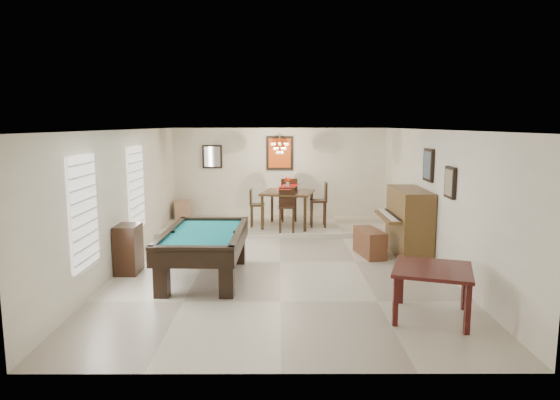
{
  "coord_description": "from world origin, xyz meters",
  "views": [
    {
      "loc": [
        -0.03,
        -9.61,
        2.71
      ],
      "look_at": [
        0.0,
        0.6,
        1.15
      ],
      "focal_mm": 32.0,
      "sensor_mm": 36.0,
      "label": 1
    }
  ],
  "objects_px": {
    "pool_table": "(204,255)",
    "chandelier": "(280,144)",
    "piano_bench": "(370,243)",
    "dining_chair_north": "(289,199)",
    "flower_vase": "(288,182)",
    "upright_piano": "(401,222)",
    "dining_table": "(288,207)",
    "dining_chair_south": "(287,210)",
    "dining_chair_east": "(318,204)",
    "dining_chair_west": "(257,208)",
    "corner_bench": "(183,210)",
    "square_table": "(432,293)",
    "apothecary_chest": "(128,249)"
  },
  "relations": [
    {
      "from": "upright_piano",
      "to": "piano_bench",
      "type": "xyz_separation_m",
      "value": [
        -0.65,
        -0.07,
        -0.42
      ]
    },
    {
      "from": "upright_piano",
      "to": "dining_chair_west",
      "type": "bearing_deg",
      "value": 142.69
    },
    {
      "from": "dining_table",
      "to": "dining_chair_north",
      "type": "distance_m",
      "value": 0.75
    },
    {
      "from": "square_table",
      "to": "piano_bench",
      "type": "relative_size",
      "value": 1.06
    },
    {
      "from": "chandelier",
      "to": "upright_piano",
      "type": "bearing_deg",
      "value": -46.58
    },
    {
      "from": "upright_piano",
      "to": "dining_table",
      "type": "xyz_separation_m",
      "value": [
        -2.31,
        2.36,
        -0.07
      ]
    },
    {
      "from": "flower_vase",
      "to": "dining_chair_west",
      "type": "relative_size",
      "value": 0.27
    },
    {
      "from": "apothecary_chest",
      "to": "dining_table",
      "type": "bearing_deg",
      "value": 50.52
    },
    {
      "from": "dining_chair_north",
      "to": "corner_bench",
      "type": "bearing_deg",
      "value": -8.24
    },
    {
      "from": "pool_table",
      "to": "corner_bench",
      "type": "xyz_separation_m",
      "value": [
        -1.35,
        5.06,
        -0.05
      ]
    },
    {
      "from": "square_table",
      "to": "chandelier",
      "type": "bearing_deg",
      "value": 109.23
    },
    {
      "from": "square_table",
      "to": "corner_bench",
      "type": "height_order",
      "value": "square_table"
    },
    {
      "from": "piano_bench",
      "to": "dining_chair_north",
      "type": "relative_size",
      "value": 0.85
    },
    {
      "from": "square_table",
      "to": "upright_piano",
      "type": "relative_size",
      "value": 0.63
    },
    {
      "from": "square_table",
      "to": "dining_chair_east",
      "type": "relative_size",
      "value": 0.92
    },
    {
      "from": "dining_table",
      "to": "chandelier",
      "type": "distance_m",
      "value": 1.61
    },
    {
      "from": "pool_table",
      "to": "dining_chair_north",
      "type": "relative_size",
      "value": 2.12
    },
    {
      "from": "dining_chair_west",
      "to": "upright_piano",
      "type": "bearing_deg",
      "value": -126.71
    },
    {
      "from": "apothecary_chest",
      "to": "dining_chair_east",
      "type": "height_order",
      "value": "dining_chair_east"
    },
    {
      "from": "apothecary_chest",
      "to": "corner_bench",
      "type": "bearing_deg",
      "value": 88.87
    },
    {
      "from": "corner_bench",
      "to": "chandelier",
      "type": "bearing_deg",
      "value": -16.63
    },
    {
      "from": "upright_piano",
      "to": "dining_table",
      "type": "height_order",
      "value": "upright_piano"
    },
    {
      "from": "piano_bench",
      "to": "dining_chair_east",
      "type": "height_order",
      "value": "dining_chair_east"
    },
    {
      "from": "piano_bench",
      "to": "dining_chair_west",
      "type": "xyz_separation_m",
      "value": [
        -2.43,
        2.42,
        0.33
      ]
    },
    {
      "from": "dining_table",
      "to": "square_table",
      "type": "bearing_deg",
      "value": -71.66
    },
    {
      "from": "dining_table",
      "to": "flower_vase",
      "type": "height_order",
      "value": "flower_vase"
    },
    {
      "from": "piano_bench",
      "to": "apothecary_chest",
      "type": "bearing_deg",
      "value": -165.62
    },
    {
      "from": "square_table",
      "to": "flower_vase",
      "type": "distance_m",
      "value": 6.17
    },
    {
      "from": "apothecary_chest",
      "to": "piano_bench",
      "type": "bearing_deg",
      "value": 14.38
    },
    {
      "from": "flower_vase",
      "to": "dining_chair_north",
      "type": "relative_size",
      "value": 0.22
    },
    {
      "from": "dining_chair_south",
      "to": "chandelier",
      "type": "distance_m",
      "value": 1.83
    },
    {
      "from": "dining_chair_east",
      "to": "corner_bench",
      "type": "height_order",
      "value": "dining_chair_east"
    },
    {
      "from": "upright_piano",
      "to": "dining_table",
      "type": "distance_m",
      "value": 3.31
    },
    {
      "from": "pool_table",
      "to": "chandelier",
      "type": "height_order",
      "value": "chandelier"
    },
    {
      "from": "dining_chair_west",
      "to": "dining_chair_east",
      "type": "xyz_separation_m",
      "value": [
        1.54,
        -0.02,
        0.09
      ]
    },
    {
      "from": "apothecary_chest",
      "to": "dining_chair_west",
      "type": "height_order",
      "value": "dining_chair_west"
    },
    {
      "from": "flower_vase",
      "to": "dining_chair_north",
      "type": "height_order",
      "value": "flower_vase"
    },
    {
      "from": "flower_vase",
      "to": "dining_chair_west",
      "type": "distance_m",
      "value": 1.02
    },
    {
      "from": "dining_chair_south",
      "to": "dining_table",
      "type": "bearing_deg",
      "value": 88.19
    },
    {
      "from": "pool_table",
      "to": "chandelier",
      "type": "relative_size",
      "value": 4.11
    },
    {
      "from": "dining_chair_west",
      "to": "chandelier",
      "type": "bearing_deg",
      "value": -61.18
    },
    {
      "from": "dining_chair_east",
      "to": "upright_piano",
      "type": "bearing_deg",
      "value": 34.06
    },
    {
      "from": "piano_bench",
      "to": "dining_chair_south",
      "type": "height_order",
      "value": "dining_chair_south"
    },
    {
      "from": "dining_chair_north",
      "to": "corner_bench",
      "type": "distance_m",
      "value": 2.97
    },
    {
      "from": "upright_piano",
      "to": "corner_bench",
      "type": "bearing_deg",
      "value": 146.37
    },
    {
      "from": "dining_chair_east",
      "to": "piano_bench",
      "type": "bearing_deg",
      "value": 20.92
    },
    {
      "from": "dining_chair_north",
      "to": "dining_chair_east",
      "type": "height_order",
      "value": "dining_chair_north"
    },
    {
      "from": "square_table",
      "to": "dining_chair_west",
      "type": "xyz_separation_m",
      "value": [
        -2.69,
        5.78,
        0.24
      ]
    },
    {
      "from": "dining_chair_west",
      "to": "chandelier",
      "type": "height_order",
      "value": "chandelier"
    },
    {
      "from": "pool_table",
      "to": "flower_vase",
      "type": "distance_m",
      "value": 4.33
    }
  ]
}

